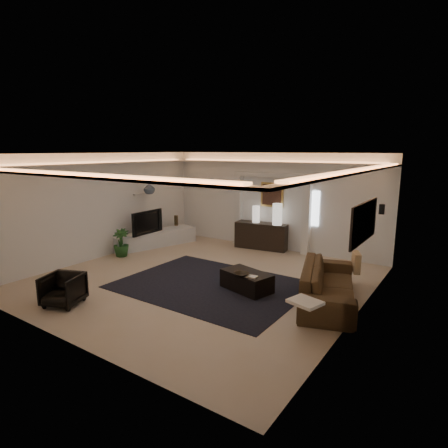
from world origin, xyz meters
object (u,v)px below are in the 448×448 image
Objects in this scene: console at (262,236)px; armchair at (63,290)px; coffee_table at (247,281)px; sofa at (328,284)px.

console is 6.04m from armchair.
armchair is at bearing -108.96° from console.
armchair reaches higher than coffee_table.
coffee_table is (1.41, -3.25, -0.20)m from console.
console reaches higher than armchair.
sofa reaches higher than armchair.
armchair is (-2.56, -2.68, 0.11)m from coffee_table.
coffee_table is at bearing 84.69° from sofa.
sofa is at bearing 14.60° from armchair.
console is at bearing 128.37° from coffee_table.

